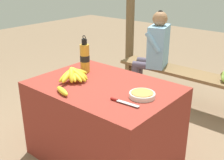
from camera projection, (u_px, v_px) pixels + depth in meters
ground_plane at (104, 156)px, 2.52m from camera, size 12.00×12.00×0.00m
market_counter at (104, 122)px, 2.39m from camera, size 1.16×0.82×0.69m
banana_bunch_ripe at (74, 74)px, 2.32m from camera, size 0.19×0.32×0.13m
serving_bowl at (142, 94)px, 2.04m from camera, size 0.19×0.19×0.04m
water_bottle at (85, 57)px, 2.51m from camera, size 0.09×0.09×0.34m
loose_banana_front at (62, 91)px, 2.09m from camera, size 0.18×0.09×0.04m
knife at (121, 101)px, 1.96m from camera, size 0.23×0.04×0.02m
wooden_bench at (183, 77)px, 3.33m from camera, size 1.65×0.32×0.45m
seated_vendor at (154, 49)px, 3.43m from camera, size 0.46×0.43×1.12m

